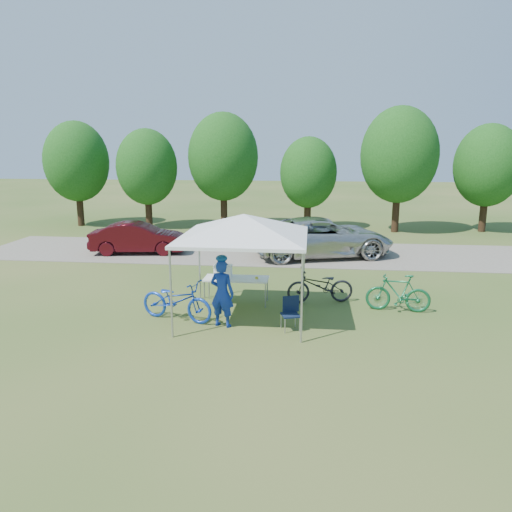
{
  "coord_description": "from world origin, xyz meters",
  "views": [
    {
      "loc": [
        1.64,
        -12.21,
        4.42
      ],
      "look_at": [
        0.09,
        2.0,
        1.21
      ],
      "focal_mm": 35.0,
      "sensor_mm": 36.0,
      "label": 1
    }
  ],
  "objects_px": {
    "cyclist": "(222,293)",
    "minivan": "(322,237)",
    "folding_chair": "(291,310)",
    "cooler": "(223,271)",
    "bike_green": "(398,293)",
    "sedan": "(138,238)",
    "folding_table": "(236,279)",
    "bike_dark": "(320,286)",
    "bike_blue": "(177,300)"
  },
  "relations": [
    {
      "from": "cyclist",
      "to": "minivan",
      "type": "bearing_deg",
      "value": -91.91
    },
    {
      "from": "folding_chair",
      "to": "cooler",
      "type": "xyz_separation_m",
      "value": [
        -1.99,
        1.85,
        0.46
      ]
    },
    {
      "from": "bike_green",
      "to": "sedan",
      "type": "distance_m",
      "value": 11.35
    },
    {
      "from": "folding_table",
      "to": "minivan",
      "type": "height_order",
      "value": "minivan"
    },
    {
      "from": "cooler",
      "to": "bike_green",
      "type": "distance_m",
      "value": 4.84
    },
    {
      "from": "bike_dark",
      "to": "cyclist",
      "type": "bearing_deg",
      "value": -60.93
    },
    {
      "from": "cooler",
      "to": "sedan",
      "type": "distance_m",
      "value": 7.67
    },
    {
      "from": "cyclist",
      "to": "bike_blue",
      "type": "distance_m",
      "value": 1.31
    },
    {
      "from": "folding_table",
      "to": "cyclist",
      "type": "bearing_deg",
      "value": -92.36
    },
    {
      "from": "bike_dark",
      "to": "bike_green",
      "type": "bearing_deg",
      "value": 63.57
    },
    {
      "from": "cyclist",
      "to": "folding_chair",
      "type": "bearing_deg",
      "value": -164.36
    },
    {
      "from": "folding_chair",
      "to": "minivan",
      "type": "xyz_separation_m",
      "value": [
        0.93,
        8.22,
        0.33
      ]
    },
    {
      "from": "cooler",
      "to": "bike_green",
      "type": "height_order",
      "value": "cooler"
    },
    {
      "from": "bike_green",
      "to": "bike_dark",
      "type": "height_order",
      "value": "bike_green"
    },
    {
      "from": "cooler",
      "to": "minivan",
      "type": "height_order",
      "value": "minivan"
    },
    {
      "from": "cyclist",
      "to": "sedan",
      "type": "xyz_separation_m",
      "value": [
        -4.91,
        7.97,
        -0.19
      ]
    },
    {
      "from": "bike_green",
      "to": "bike_dark",
      "type": "xyz_separation_m",
      "value": [
        -2.07,
        0.52,
        -0.01
      ]
    },
    {
      "from": "folding_chair",
      "to": "cyclist",
      "type": "xyz_separation_m",
      "value": [
        -1.68,
        0.0,
        0.38
      ]
    },
    {
      "from": "cyclist",
      "to": "bike_green",
      "type": "height_order",
      "value": "cyclist"
    },
    {
      "from": "bike_blue",
      "to": "minivan",
      "type": "bearing_deg",
      "value": -8.69
    },
    {
      "from": "cyclist",
      "to": "bike_dark",
      "type": "height_order",
      "value": "cyclist"
    },
    {
      "from": "cooler",
      "to": "bike_blue",
      "type": "height_order",
      "value": "cooler"
    },
    {
      "from": "folding_chair",
      "to": "bike_dark",
      "type": "relative_size",
      "value": 0.42
    },
    {
      "from": "bike_blue",
      "to": "sedan",
      "type": "xyz_separation_m",
      "value": [
        -3.67,
        7.67,
        0.13
      ]
    },
    {
      "from": "folding_chair",
      "to": "minivan",
      "type": "relative_size",
      "value": 0.14
    },
    {
      "from": "folding_table",
      "to": "bike_dark",
      "type": "distance_m",
      "value": 2.39
    },
    {
      "from": "folding_chair",
      "to": "cyclist",
      "type": "relative_size",
      "value": 0.48
    },
    {
      "from": "bike_blue",
      "to": "bike_dark",
      "type": "height_order",
      "value": "bike_blue"
    },
    {
      "from": "folding_table",
      "to": "bike_dark",
      "type": "bearing_deg",
      "value": 7.44
    },
    {
      "from": "bike_blue",
      "to": "bike_green",
      "type": "xyz_separation_m",
      "value": [
        5.74,
        1.34,
        -0.02
      ]
    },
    {
      "from": "bike_green",
      "to": "folding_chair",
      "type": "bearing_deg",
      "value": -53.6
    },
    {
      "from": "minivan",
      "to": "folding_chair",
      "type": "bearing_deg",
      "value": 157.09
    },
    {
      "from": "folding_chair",
      "to": "bike_dark",
      "type": "bearing_deg",
      "value": 52.26
    },
    {
      "from": "folding_table",
      "to": "sedan",
      "type": "height_order",
      "value": "sedan"
    },
    {
      "from": "bike_dark",
      "to": "sedan",
      "type": "xyz_separation_m",
      "value": [
        -7.35,
        5.81,
        0.16
      ]
    },
    {
      "from": "cyclist",
      "to": "bike_dark",
      "type": "bearing_deg",
      "value": -122.86
    },
    {
      "from": "bike_dark",
      "to": "sedan",
      "type": "distance_m",
      "value": 9.37
    },
    {
      "from": "folding_chair",
      "to": "bike_blue",
      "type": "distance_m",
      "value": 2.93
    },
    {
      "from": "folding_chair",
      "to": "bike_blue",
      "type": "relative_size",
      "value": 0.4
    },
    {
      "from": "cyclist",
      "to": "bike_dark",
      "type": "relative_size",
      "value": 0.89
    },
    {
      "from": "minivan",
      "to": "bike_green",
      "type": "bearing_deg",
      "value": 179.62
    },
    {
      "from": "folding_table",
      "to": "sedan",
      "type": "bearing_deg",
      "value": 129.13
    },
    {
      "from": "cyclist",
      "to": "bike_blue",
      "type": "bearing_deg",
      "value": 2.19
    },
    {
      "from": "minivan",
      "to": "cooler",
      "type": "bearing_deg",
      "value": 138.95
    },
    {
      "from": "bike_dark",
      "to": "minivan",
      "type": "xyz_separation_m",
      "value": [
        0.17,
        6.06,
        0.3
      ]
    },
    {
      "from": "cooler",
      "to": "bike_dark",
      "type": "bearing_deg",
      "value": 6.42
    },
    {
      "from": "bike_blue",
      "to": "sedan",
      "type": "height_order",
      "value": "sedan"
    },
    {
      "from": "cyclist",
      "to": "minivan",
      "type": "height_order",
      "value": "cyclist"
    },
    {
      "from": "cooler",
      "to": "sedan",
      "type": "relative_size",
      "value": 0.13
    },
    {
      "from": "cyclist",
      "to": "sedan",
      "type": "relative_size",
      "value": 0.44
    }
  ]
}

